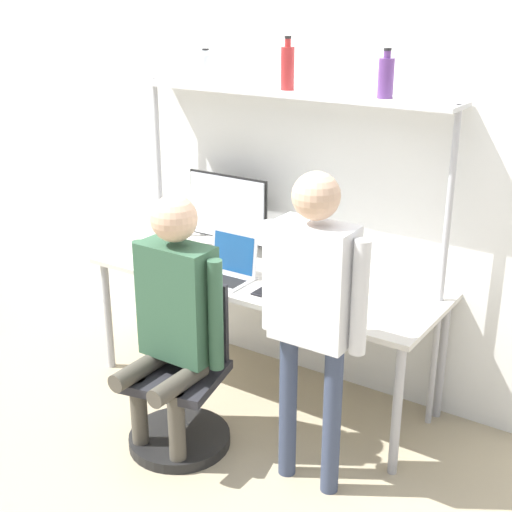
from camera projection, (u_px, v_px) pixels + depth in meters
ground_plane at (227, 419)px, 4.18m from camera, size 12.00×12.00×0.00m
wall_back at (302, 167)px, 4.34m from camera, size 8.00×0.06×2.70m
desk at (264, 285)px, 4.25m from camera, size 2.14×0.76×0.78m
shelf_unit at (287, 131)px, 4.11m from camera, size 2.03×0.29×1.83m
monitor at (228, 212)px, 4.49m from camera, size 0.58×0.21×0.51m
laptop at (229, 266)px, 4.16m from camera, size 0.32×0.26×0.27m
cell_phone at (263, 291)px, 3.99m from camera, size 0.07×0.15×0.01m
office_chair at (181, 397)px, 3.90m from camera, size 0.56×0.56×0.90m
person_seated at (174, 306)px, 3.67m from camera, size 0.57×0.48×1.42m
person_standing at (313, 296)px, 3.30m from camera, size 0.55×0.22×1.62m
bottle_purple at (386, 77)px, 3.68m from camera, size 0.08×0.08×0.25m
bottle_clear at (206, 69)px, 4.30m from camera, size 0.09×0.09×0.20m
bottle_red at (288, 67)px, 3.99m from camera, size 0.08×0.08×0.29m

